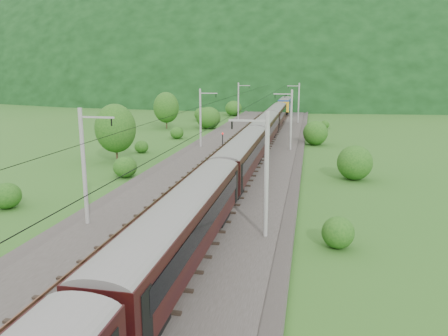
# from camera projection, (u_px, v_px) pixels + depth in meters

# --- Properties ---
(ground) EXTENTS (600.00, 600.00, 0.00)m
(ground) POSITION_uv_depth(u_px,v_px,m) (173.00, 233.00, 29.31)
(ground) COLOR #285B1C
(ground) RESTS_ON ground
(railbed) EXTENTS (14.00, 220.00, 0.30)m
(railbed) POSITION_uv_depth(u_px,v_px,m) (207.00, 192.00, 38.84)
(railbed) COLOR #38332D
(railbed) RESTS_ON ground
(track_left) EXTENTS (2.40, 220.00, 0.27)m
(track_left) POSITION_uv_depth(u_px,v_px,m) (181.00, 188.00, 39.25)
(track_left) COLOR brown
(track_left) RESTS_ON railbed
(track_right) EXTENTS (2.40, 220.00, 0.27)m
(track_right) POSITION_uv_depth(u_px,v_px,m) (234.00, 191.00, 38.34)
(track_right) COLOR brown
(track_right) RESTS_ON railbed
(catenary_left) EXTENTS (2.54, 192.28, 8.00)m
(catenary_left) POSITION_uv_depth(u_px,v_px,m) (201.00, 117.00, 60.12)
(catenary_left) COLOR gray
(catenary_left) RESTS_ON railbed
(catenary_right) EXTENTS (2.54, 192.28, 8.00)m
(catenary_right) POSITION_uv_depth(u_px,v_px,m) (291.00, 119.00, 57.79)
(catenary_right) COLOR gray
(catenary_right) RESTS_ON railbed
(overhead_wires) EXTENTS (4.83, 198.00, 0.03)m
(overhead_wires) POSITION_uv_depth(u_px,v_px,m) (207.00, 114.00, 37.33)
(overhead_wires) COLOR black
(overhead_wires) RESTS_ON ground
(mountain_main) EXTENTS (504.00, 360.00, 244.00)m
(mountain_main) POSITION_uv_depth(u_px,v_px,m) (298.00, 88.00, 278.17)
(mountain_main) COLOR black
(mountain_main) RESTS_ON ground
(mountain_ridge) EXTENTS (336.00, 280.00, 132.00)m
(mountain_ridge) POSITION_uv_depth(u_px,v_px,m) (144.00, 85.00, 339.34)
(mountain_ridge) COLOR black
(mountain_ridge) RESTS_ON ground
(train) EXTENTS (2.67, 127.05, 4.63)m
(train) POSITION_uv_depth(u_px,v_px,m) (256.00, 135.00, 51.98)
(train) COLOR black
(train) RESTS_ON ground
(hazard_post_near) EXTENTS (0.16, 0.16, 1.50)m
(hazard_post_near) POSITION_uv_depth(u_px,v_px,m) (238.00, 146.00, 56.84)
(hazard_post_near) COLOR red
(hazard_post_near) RESTS_ON railbed
(hazard_post_far) EXTENTS (0.14, 0.14, 1.30)m
(hazard_post_far) POSITION_uv_depth(u_px,v_px,m) (245.00, 146.00, 57.47)
(hazard_post_far) COLOR red
(hazard_post_far) RESTS_ON railbed
(signal) EXTENTS (0.22, 0.22, 1.98)m
(signal) POSITION_uv_depth(u_px,v_px,m) (223.00, 139.00, 60.63)
(signal) COLOR black
(signal) RESTS_ON railbed
(vegetation_left) EXTENTS (12.61, 147.54, 6.92)m
(vegetation_left) POSITION_uv_depth(u_px,v_px,m) (139.00, 132.00, 58.39)
(vegetation_left) COLOR #194612
(vegetation_left) RESTS_ON ground
(vegetation_right) EXTENTS (7.28, 101.36, 3.23)m
(vegetation_right) POSITION_uv_depth(u_px,v_px,m) (339.00, 179.00, 38.00)
(vegetation_right) COLOR #194612
(vegetation_right) RESTS_ON ground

